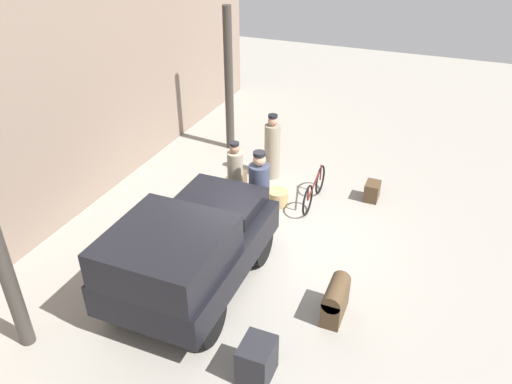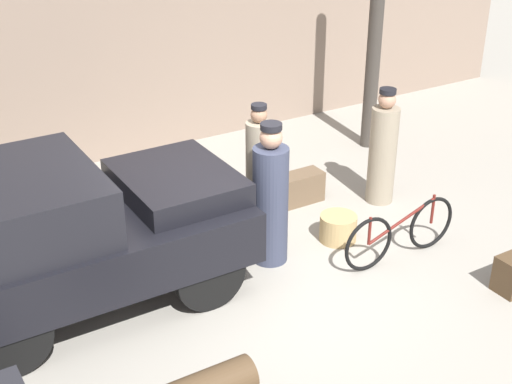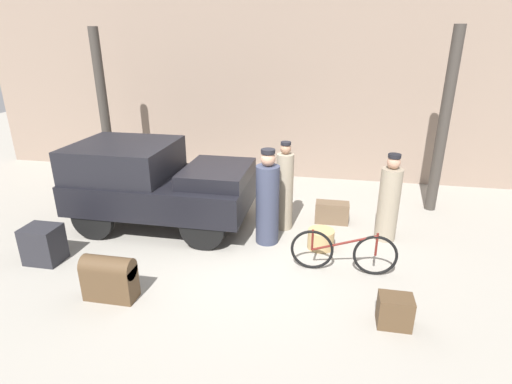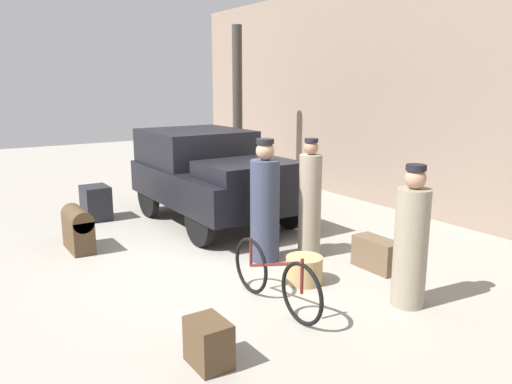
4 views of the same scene
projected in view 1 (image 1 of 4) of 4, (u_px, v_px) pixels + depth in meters
name	position (u px, v px, depth m)	size (l,w,h in m)	color
ground_plane	(261.00, 239.00, 10.00)	(30.00, 30.00, 0.00)	gray
station_building_facade	(77.00, 105.00, 10.17)	(16.00, 0.15, 4.50)	gray
canopy_pillar_right	(229.00, 81.00, 12.69)	(0.22, 0.22, 3.71)	#38332D
truck	(188.00, 249.00, 8.26)	(3.35, 1.88, 1.60)	black
bicycle	(314.00, 189.00, 11.01)	(1.64, 0.04, 0.71)	black
wicker_basket	(278.00, 198.00, 11.04)	(0.46, 0.46, 0.34)	tan
porter_carrying_trunk	(235.00, 183.00, 10.36)	(0.32, 0.32, 1.71)	gray
porter_with_bicycle	(259.00, 194.00, 9.98)	(0.41, 0.41, 1.72)	#33384C
conductor_in_dark_uniform	(272.00, 149.00, 11.85)	(0.37, 0.37, 1.61)	gray
trunk_wicker_pale	(372.00, 191.00, 11.20)	(0.42, 0.31, 0.42)	#4C3823
trunk_umber_medium	(236.00, 183.00, 11.52)	(0.65, 0.31, 0.42)	brown
trunk_large_brown	(336.00, 299.00, 8.03)	(0.73, 0.31, 0.66)	#4C3823
suitcase_small_leather	(257.00, 360.00, 7.02)	(0.56, 0.45, 0.62)	#232328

